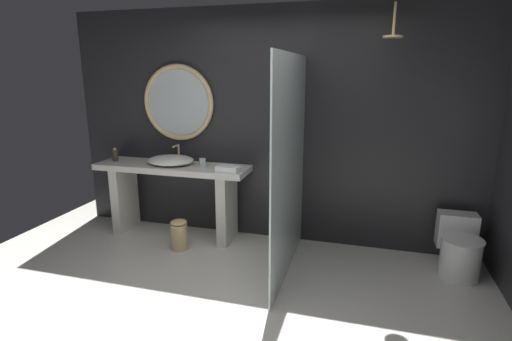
{
  "coord_description": "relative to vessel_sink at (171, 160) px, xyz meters",
  "views": [
    {
      "loc": [
        1.06,
        -2.4,
        1.91
      ],
      "look_at": [
        0.16,
        0.76,
        1.08
      ],
      "focal_mm": 27.6,
      "sensor_mm": 36.0,
      "label": 1
    }
  ],
  "objects": [
    {
      "name": "toilet",
      "position": [
        3.08,
        -0.1,
        -0.66
      ],
      "size": [
        0.38,
        0.59,
        0.55
      ],
      "color": "white",
      "rests_on": "ground_plane"
    },
    {
      "name": "vessel_sink",
      "position": [
        0.0,
        0.0,
        0.0
      ],
      "size": [
        0.55,
        0.45,
        0.2
      ],
      "color": "white",
      "rests_on": "vanity_counter"
    },
    {
      "name": "tumbler_cup",
      "position": [
        0.4,
        -0.02,
        -0.0
      ],
      "size": [
        0.07,
        0.07,
        0.1
      ],
      "primitive_type": "cylinder",
      "color": "silver",
      "rests_on": "vanity_counter"
    },
    {
      "name": "back_wall_panel",
      "position": [
        1.1,
        0.31,
        0.39
      ],
      "size": [
        4.8,
        0.1,
        2.6
      ],
      "primitive_type": "cube",
      "color": "#232326",
      "rests_on": "ground_plane"
    },
    {
      "name": "folded_hand_towel",
      "position": [
        0.76,
        -0.15,
        -0.02
      ],
      "size": [
        0.26,
        0.17,
        0.07
      ],
      "primitive_type": "cube",
      "rotation": [
        0.0,
        0.0,
        -0.1
      ],
      "color": "white",
      "rests_on": "vanity_counter"
    },
    {
      "name": "ground_plane",
      "position": [
        1.1,
        -1.59,
        -0.91
      ],
      "size": [
        5.76,
        5.76,
        0.0
      ],
      "primitive_type": "plane",
      "color": "silver"
    },
    {
      "name": "vanity_counter",
      "position": [
        0.01,
        -0.0,
        -0.33
      ],
      "size": [
        1.81,
        0.49,
        0.86
      ],
      "color": "silver",
      "rests_on": "ground_plane"
    },
    {
      "name": "round_wall_mirror",
      "position": [
        0.01,
        0.22,
        0.64
      ],
      "size": [
        0.88,
        0.06,
        0.88
      ],
      "color": "#D6B77F"
    },
    {
      "name": "waste_bin",
      "position": [
        0.25,
        -0.36,
        -0.74
      ],
      "size": [
        0.18,
        0.18,
        0.34
      ],
      "color": "#D6B77F",
      "rests_on": "ground_plane"
    },
    {
      "name": "rain_shower_head",
      "position": [
        2.32,
        -0.09,
        1.32
      ],
      "size": [
        0.18,
        0.18,
        0.3
      ],
      "color": "#D6B77F"
    },
    {
      "name": "shower_glass_panel",
      "position": [
        1.49,
        -0.49,
        0.12
      ],
      "size": [
        0.02,
        1.49,
        2.07
      ],
      "primitive_type": "cube",
      "color": "silver",
      "rests_on": "ground_plane"
    },
    {
      "name": "soap_dispenser",
      "position": [
        -0.72,
        -0.03,
        0.02
      ],
      "size": [
        0.06,
        0.06,
        0.16
      ],
      "color": "#3D3323",
      "rests_on": "vanity_counter"
    }
  ]
}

